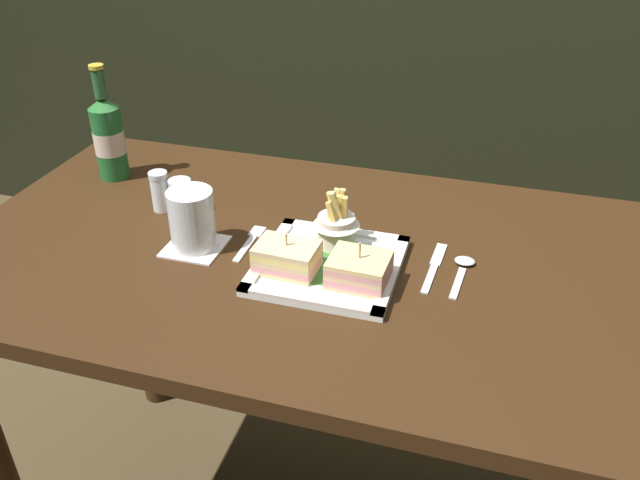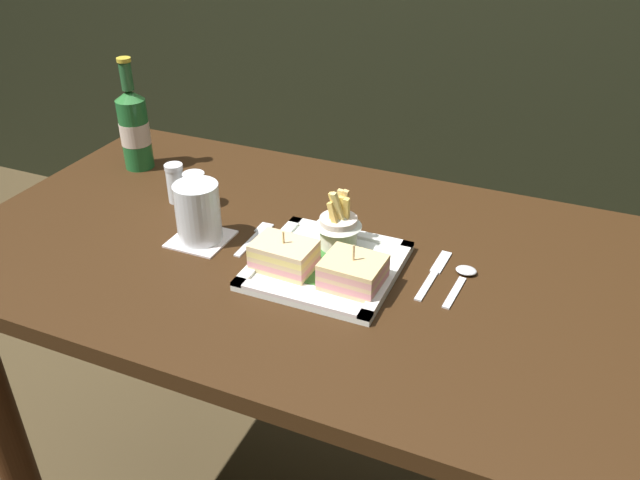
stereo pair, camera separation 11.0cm
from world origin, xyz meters
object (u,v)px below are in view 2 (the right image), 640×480
dining_table (314,320)px  square_plate (327,266)px  spoon (463,276)px  sandwich_half_left (284,255)px  beer_bottle (134,128)px  fries_cup (338,225)px  sandwich_half_right (353,272)px  salt_shaker (176,185)px  knife (435,273)px  water_glass (198,216)px  fork (256,237)px  pepper_shaker (195,191)px

dining_table → square_plate: 0.17m
square_plate → spoon: 0.23m
dining_table → square_plate: size_ratio=5.47×
sandwich_half_left → beer_bottle: beer_bottle is taller
square_plate → fries_cup: bearing=93.4°
sandwich_half_right → spoon: sandwich_half_right is taller
square_plate → spoon: bearing=16.5°
square_plate → salt_shaker: 0.39m
sandwich_half_left → salt_shaker: (-0.31, 0.14, 0.00)m
knife → beer_bottle: bearing=167.8°
spoon → salt_shaker: bearing=175.8°
sandwich_half_right → water_glass: (-0.31, 0.03, 0.02)m
square_plate → fries_cup: fries_cup is taller
water_glass → salt_shaker: size_ratio=1.34×
sandwich_half_right → spoon: 0.19m
sandwich_half_right → fork: size_ratio=0.79×
beer_bottle → knife: 0.73m
dining_table → fork: (-0.12, -0.00, 0.16)m
sandwich_half_right → water_glass: size_ratio=0.91×
dining_table → beer_bottle: size_ratio=5.32×
square_plate → sandwich_half_right: (0.06, -0.04, 0.03)m
sandwich_half_right → knife: bearing=41.3°
beer_bottle → water_glass: (0.29, -0.22, -0.04)m
fries_cup → sandwich_half_right: bearing=-56.6°
fork → knife: bearing=2.7°
square_plate → sandwich_half_right: bearing=-31.1°
square_plate → knife: 0.18m
square_plate → sandwich_half_right: size_ratio=2.42×
salt_shaker → fries_cup: bearing=-7.3°
sandwich_half_left → fork: (-0.10, 0.08, -0.03)m
sandwich_half_left → beer_bottle: size_ratio=0.43×
dining_table → water_glass: size_ratio=12.01×
sandwich_half_left → knife: bearing=22.7°
beer_bottle → knife: bearing=-12.2°
fries_cup → salt_shaker: (-0.37, 0.05, -0.02)m
fries_cup → spoon: size_ratio=0.90×
water_glass → spoon: bearing=8.1°
sandwich_half_right → knife: (0.11, 0.10, -0.03)m
sandwich_half_right → knife: 0.15m
dining_table → pepper_shaker: size_ratio=18.54×
fries_cup → beer_bottle: 0.56m
water_glass → knife: size_ratio=0.68×
sandwich_half_right → water_glass: 0.31m
sandwich_half_left → spoon: sandwich_half_left is taller
square_plate → sandwich_half_left: 0.08m
water_glass → knife: bearing=8.4°
knife → fork: bearing=-177.3°
water_glass → knife: water_glass is taller
water_glass → sandwich_half_left: bearing=-10.6°
beer_bottle → knife: size_ratio=1.54×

